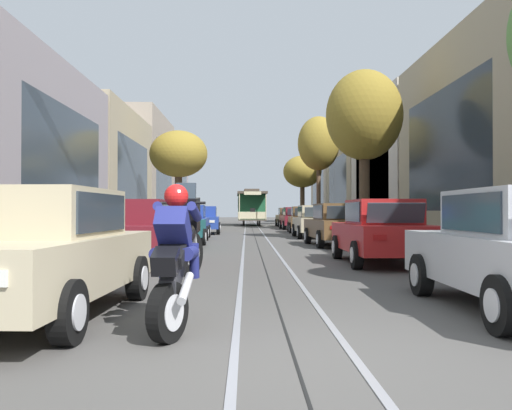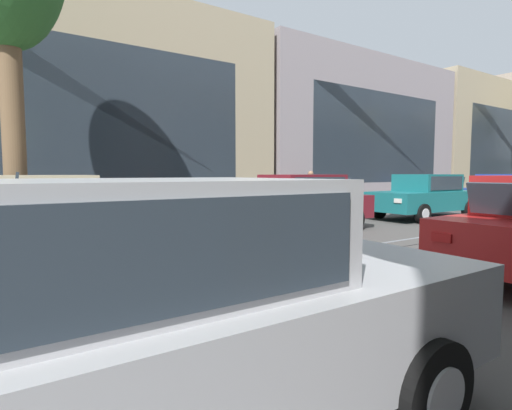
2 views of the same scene
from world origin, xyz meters
name	(u,v)px [view 1 (image 1 of 2)]	position (x,y,z in m)	size (l,w,h in m)	color
ground_plane	(254,233)	(0.00, 27.03, 0.00)	(168.95, 168.95, 0.00)	#4C4947
trolley_track_rails	(253,230)	(0.00, 31.79, 0.00)	(1.14, 75.58, 0.01)	gray
building_facade_left	(103,168)	(-10.66, 33.48, 4.37)	(5.80, 67.28, 10.17)	tan
building_facade_right	(413,160)	(10.52, 30.18, 4.66)	(5.80, 67.28, 10.29)	gray
parked_car_beige_near_left	(40,252)	(-2.96, 1.92, 0.80)	(2.14, 4.42, 1.58)	#C1B28E
parked_car_maroon_second_left	(135,231)	(-3.17, 8.58, 0.80)	(2.01, 4.37, 1.58)	maroon
parked_car_teal_mid_left	(174,225)	(-2.99, 14.31, 0.80)	(2.09, 4.40, 1.58)	#196B70
parked_car_blue_fourth_left	(188,222)	(-3.14, 20.37, 0.80)	(2.10, 4.40, 1.58)	#233D93
parked_car_blue_fifth_left	(203,220)	(-2.93, 26.34, 0.80)	(2.12, 4.41, 1.58)	#233D93
parked_car_red_second_right	(382,231)	(2.92, 8.49, 0.80)	(2.02, 4.37, 1.58)	red
parked_car_brown_mid_right	(337,225)	(2.96, 15.27, 0.80)	(2.15, 4.42, 1.58)	brown
parked_car_beige_fourth_right	(315,221)	(2.93, 21.48, 0.80)	(2.02, 4.37, 1.58)	#C1B28E
parked_car_brown_fifth_right	(304,219)	(3.10, 27.86, 0.80)	(2.10, 4.41, 1.58)	brown
parked_car_maroon_sixth_right	(295,218)	(3.03, 33.68, 0.80)	(2.06, 4.39, 1.58)	maroon
parked_car_brown_far_right	(288,217)	(3.10, 40.74, 0.80)	(2.06, 4.39, 1.58)	brown
street_tree_kerb_left_second	(179,155)	(-5.09, 32.00, 5.16)	(3.95, 3.85, 6.83)	brown
street_tree_kerb_right_second	(364,116)	(4.97, 19.65, 5.64)	(3.49, 3.44, 7.78)	#4C3826
street_tree_kerb_right_mid	(319,144)	(4.71, 33.30, 6.09)	(2.96, 3.10, 8.07)	brown
street_tree_kerb_right_fourth	(302,172)	(5.09, 47.94, 5.16)	(3.78, 4.15, 6.79)	#4C3826
cable_car_trolley	(251,207)	(0.00, 45.02, 1.66)	(2.73, 9.16, 3.28)	#1E5B38
motorcycle_with_rider	(178,251)	(-1.17, 1.13, 0.86)	(0.53, 1.91, 1.63)	black
pedestrian_on_left_pavement	(29,225)	(-7.27, 12.28, 0.88)	(0.55, 0.28, 1.56)	black
pedestrian_on_right_pavement	(39,221)	(-7.08, 12.54, 0.97)	(0.55, 0.39, 1.72)	black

